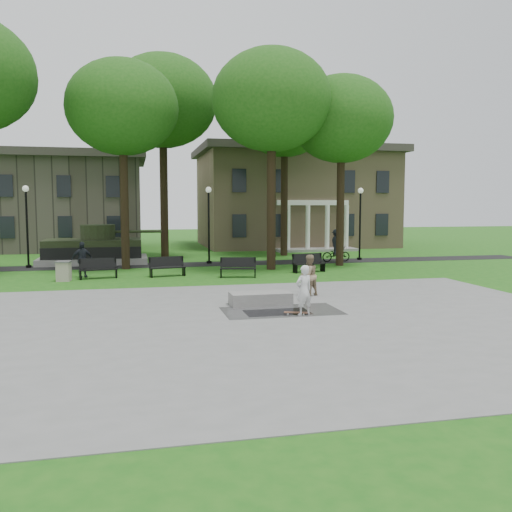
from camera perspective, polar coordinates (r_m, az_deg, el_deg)
The scene contains 26 objects.
ground at distance 21.60m, azimuth -1.83°, elevation -4.28°, with size 120.00×120.00×0.00m, color #1A5514.
plaza at distance 16.80m, azimuth 1.43°, elevation -7.05°, with size 22.00×16.00×0.02m, color gray.
footpath at distance 33.35m, azimuth -5.74°, elevation -0.86°, with size 44.00×2.60×0.01m, color black.
building_right at distance 48.96m, azimuth 3.93°, elevation 6.24°, with size 17.00×12.00×8.60m.
building_left at distance 47.92m, azimuth -21.20°, elevation 5.01°, with size 15.00×10.00×7.20m, color #4C443D.
tree_1 at distance 31.86m, azimuth -13.89°, elevation 14.88°, with size 6.20×6.20×11.63m.
tree_2 at distance 30.88m, azimuth 1.65°, elevation 16.02°, with size 6.60×6.60×12.16m.
tree_3 at distance 33.07m, azimuth 9.00°, elevation 13.98°, with size 6.00×6.00×11.19m.
tree_4 at distance 37.57m, azimuth -9.81°, elevation 15.70°, with size 7.20×7.20×13.50m.
tree_5 at distance 39.32m, azimuth 3.03°, elevation 14.24°, with size 6.40×6.40×12.44m.
lamp_left at distance 33.75m, azimuth -22.98°, elevation 3.56°, with size 0.36×0.36×4.73m.
lamp_mid at distance 33.52m, azimuth -4.99°, elevation 3.96°, with size 0.36×0.36×4.73m.
lamp_right at distance 36.25m, azimuth 10.91°, elevation 3.99°, with size 0.36×0.36×4.73m.
tank_monument at distance 35.10m, azimuth -16.67°, elevation 0.65°, with size 7.45×3.40×2.40m.
puddle at distance 18.37m, azimuth 2.26°, elevation -5.93°, with size 2.20×1.20×0.00m, color black.
concrete_block at distance 19.70m, azimuth 0.46°, elevation -4.50°, with size 2.20×1.00×0.45m, color gray.
skateboard at distance 18.06m, azimuth 4.22°, elevation -6.04°, with size 0.78×0.20×0.07m, color brown.
skateboarder at distance 17.83m, azimuth 5.06°, elevation -3.60°, with size 0.60×0.40×1.65m, color silver.
friend_watching at distance 21.61m, azimuth 5.58°, elevation -2.03°, with size 0.80×0.62×1.65m, color #927C5E.
pedestrian_walker at distance 28.47m, azimuth -17.86°, elevation -0.36°, with size 1.05×0.44×1.79m, color black.
cyclist at distance 34.93m, azimuth 8.43°, elevation 0.79°, with size 1.90×1.09×2.09m.
park_bench_0 at distance 27.86m, azimuth -16.25°, elevation -1.21°, with size 1.85×0.81×1.00m.
park_bench_1 at distance 27.91m, azimuth -9.32°, elevation -1.06°, with size 1.85×0.87×1.00m.
park_bench_2 at distance 27.18m, azimuth -1.94°, elevation -1.16°, with size 1.85×0.89×1.00m.
park_bench_3 at distance 29.44m, azimuth 5.55°, elevation -0.68°, with size 1.85×0.85×1.00m.
trash_bin at distance 27.41m, azimuth -19.59°, elevation -1.50°, with size 0.74×0.74×0.96m.
Camera 1 is at (-4.02, -20.91, 3.64)m, focal length 38.00 mm.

